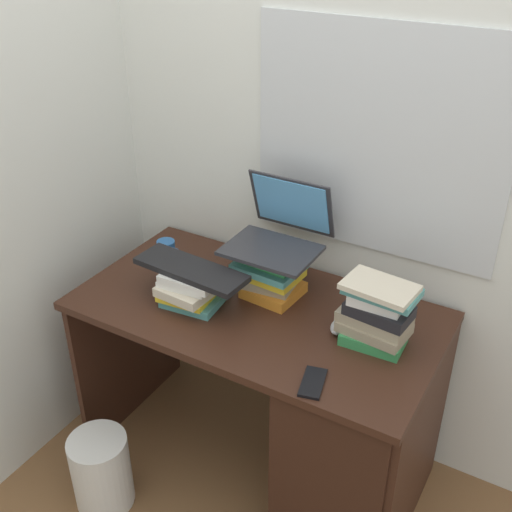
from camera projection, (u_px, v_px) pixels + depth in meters
name	position (u px, v px, depth m)	size (l,w,h in m)	color
ground_plane	(257.00, 459.00, 2.64)	(6.00, 6.00, 0.00)	brown
wall_back	(312.00, 134.00, 2.27)	(6.00, 0.06, 2.60)	silver
wall_left	(60.00, 125.00, 2.35)	(0.05, 6.00, 2.60)	silver
desk	(332.00, 418.00, 2.26)	(1.30, 0.69, 0.77)	#381E14
book_stack_tall	(271.00, 273.00, 2.28)	(0.24, 0.20, 0.18)	orange
book_stack_keyboard_riser	(191.00, 287.00, 2.25)	(0.22, 0.21, 0.13)	teal
book_stack_side	(377.00, 313.00, 2.02)	(0.25, 0.18, 0.23)	#338C4C
laptop	(280.00, 231.00, 2.25)	(0.32, 0.31, 0.24)	#2D2D33
keyboard	(191.00, 269.00, 2.21)	(0.42, 0.14, 0.02)	black
computer_mouse	(341.00, 326.00, 2.13)	(0.06, 0.10, 0.04)	#A5A8AD
mug	(167.00, 252.00, 2.49)	(0.11, 0.07, 0.10)	#265999
cell_phone	(313.00, 383.00, 1.90)	(0.07, 0.14, 0.01)	black
wastebasket	(102.00, 471.00, 2.38)	(0.22, 0.22, 0.32)	silver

